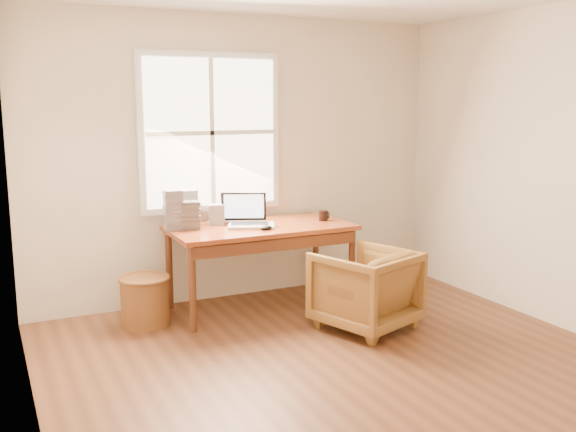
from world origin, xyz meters
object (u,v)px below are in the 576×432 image
at_px(desk, 260,228).
at_px(coffee_mug, 323,216).
at_px(cd_stack_a, 188,207).
at_px(armchair, 365,289).
at_px(wicker_stool, 145,301).
at_px(laptop, 251,209).

height_order(desk, coffee_mug, coffee_mug).
bearing_deg(cd_stack_a, armchair, -46.78).
height_order(wicker_stool, cd_stack_a, cd_stack_a).
height_order(desk, armchair, desk).
xyz_separation_m(laptop, coffee_mug, (0.70, -0.02, -0.11)).
bearing_deg(desk, coffee_mug, -3.73).
bearing_deg(cd_stack_a, laptop, -36.57).
bearing_deg(wicker_stool, cd_stack_a, 33.82).
xyz_separation_m(coffee_mug, cd_stack_a, (-1.17, 0.37, 0.11)).
relative_size(wicker_stool, laptop, 0.93).
bearing_deg(desk, laptop, -169.76).
height_order(desk, laptop, laptop).
relative_size(wicker_stool, cd_stack_a, 1.29).
relative_size(desk, laptop, 3.75).
distance_m(wicker_stool, coffee_mug, 1.76).
height_order(wicker_stool, laptop, laptop).
xyz_separation_m(desk, laptop, (-0.09, -0.02, 0.17)).
xyz_separation_m(desk, coffee_mug, (0.61, -0.04, 0.07)).
bearing_deg(laptop, coffee_mug, 21.86).
xyz_separation_m(armchair, coffee_mug, (0.06, 0.82, 0.47)).
bearing_deg(armchair, coffee_mug, -113.11).
height_order(laptop, cd_stack_a, cd_stack_a).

